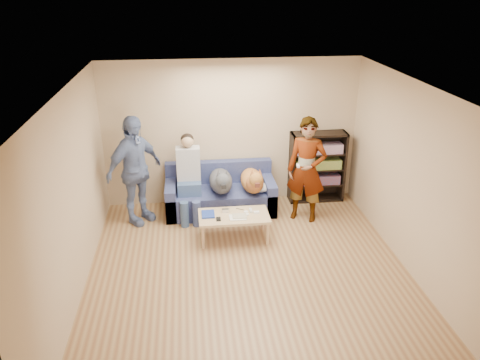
{
  "coord_description": "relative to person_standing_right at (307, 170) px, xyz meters",
  "views": [
    {
      "loc": [
        -0.77,
        -5.39,
        3.83
      ],
      "look_at": [
        0.0,
        1.2,
        0.95
      ],
      "focal_mm": 35.0,
      "sensor_mm": 36.0,
      "label": 1
    }
  ],
  "objects": [
    {
      "name": "held_controller",
      "position": [
        -0.2,
        -0.2,
        0.17
      ],
      "size": [
        0.05,
        0.12,
        0.03
      ],
      "primitive_type": "cube",
      "rotation": [
        0.0,
        0.0,
        -0.09
      ],
      "color": "white",
      "rests_on": "person_standing_right"
    },
    {
      "name": "pen_black",
      "position": [
        -1.15,
        -0.37,
        -0.47
      ],
      "size": [
        0.13,
        0.08,
        0.01
      ],
      "primitive_type": "cylinder",
      "rotation": [
        0.0,
        1.57,
        -0.52
      ],
      "color": "black",
      "rests_on": "coffee_table"
    },
    {
      "name": "bookshelf",
      "position": [
        0.39,
        0.72,
        -0.21
      ],
      "size": [
        1.0,
        0.34,
        1.3
      ],
      "color": "black",
      "rests_on": "ground"
    },
    {
      "name": "coffee_table",
      "position": [
        -1.27,
        -0.55,
        -0.52
      ],
      "size": [
        1.1,
        0.6,
        0.42
      ],
      "color": "tan",
      "rests_on": "ground"
    },
    {
      "name": "wall_left",
      "position": [
        -3.41,
        -1.61,
        0.41
      ],
      "size": [
        0.0,
        5.0,
        5.0
      ],
      "primitive_type": "plane",
      "rotation": [
        1.57,
        0.0,
        1.57
      ],
      "color": "tan",
      "rests_on": "ground"
    },
    {
      "name": "dog_tan",
      "position": [
        -0.86,
        0.28,
        -0.27
      ],
      "size": [
        0.39,
        1.15,
        0.56
      ],
      "color": "#BE783A",
      "rests_on": "sofa"
    },
    {
      "name": "person_standing_left",
      "position": [
        -2.83,
        0.23,
        0.03
      ],
      "size": [
        1.09,
        1.08,
        1.85
      ],
      "primitive_type": "imported",
      "rotation": [
        0.0,
        0.0,
        0.78
      ],
      "color": "#778DBF",
      "rests_on": "ground"
    },
    {
      "name": "headphone_cup_a",
      "position": [
        -1.07,
        -0.57,
        -0.46
      ],
      "size": [
        0.07,
        0.07,
        0.02
      ],
      "primitive_type": "cylinder",
      "color": "white",
      "rests_on": "coffee_table"
    },
    {
      "name": "ground",
      "position": [
        -1.16,
        -1.61,
        -0.89
      ],
      "size": [
        5.0,
        5.0,
        0.0
      ],
      "primitive_type": "plane",
      "color": "#8C5D3B",
      "rests_on": "ground"
    },
    {
      "name": "dog_gray",
      "position": [
        -1.4,
        0.31,
        -0.27
      ],
      "size": [
        0.4,
        1.24,
        0.57
      ],
      "color": "#494A53",
      "rests_on": "sofa"
    },
    {
      "name": "person_seated",
      "position": [
        -1.95,
        0.36,
        -0.12
      ],
      "size": [
        0.4,
        0.73,
        1.47
      ],
      "color": "#435894",
      "rests_on": "sofa"
    },
    {
      "name": "wall_front",
      "position": [
        -1.16,
        -4.11,
        0.41
      ],
      "size": [
        4.5,
        0.0,
        4.5
      ],
      "primitive_type": "plane",
      "rotation": [
        -1.57,
        0.0,
        0.0
      ],
      "color": "tan",
      "rests_on": "ground"
    },
    {
      "name": "controller_a",
      "position": [
        -0.99,
        -0.45,
        -0.46
      ],
      "size": [
        0.04,
        0.13,
        0.03
      ],
      "primitive_type": "cube",
      "color": "silver",
      "rests_on": "coffee_table"
    },
    {
      "name": "pen_orange",
      "position": [
        -1.29,
        -0.71,
        -0.47
      ],
      "size": [
        0.13,
        0.06,
        0.01
      ],
      "primitive_type": "cylinder",
      "rotation": [
        0.0,
        1.57,
        0.35
      ],
      "color": "#C95F1C",
      "rests_on": "coffee_table"
    },
    {
      "name": "ceiling",
      "position": [
        -1.16,
        -1.61,
        1.71
      ],
      "size": [
        5.0,
        5.0,
        0.0
      ],
      "primitive_type": "plane",
      "rotation": [
        3.14,
        0.0,
        0.0
      ],
      "color": "white",
      "rests_on": "ground"
    },
    {
      "name": "sofa",
      "position": [
        -1.41,
        0.49,
        -0.61
      ],
      "size": [
        1.9,
        0.85,
        0.82
      ],
      "color": "#515B93",
      "rests_on": "ground"
    },
    {
      "name": "headphone_cup_b",
      "position": [
        -1.07,
        -0.49,
        -0.46
      ],
      "size": [
        0.07,
        0.07,
        0.02
      ],
      "primitive_type": "cylinder",
      "color": "white",
      "rests_on": "coffee_table"
    },
    {
      "name": "controller_b",
      "position": [
        -0.91,
        -0.53,
        -0.46
      ],
      "size": [
        0.09,
        0.06,
        0.03
      ],
      "primitive_type": "cube",
      "color": "white",
      "rests_on": "coffee_table"
    },
    {
      "name": "wallet",
      "position": [
        -1.52,
        -0.67,
        -0.47
      ],
      "size": [
        0.07,
        0.12,
        0.02
      ],
      "primitive_type": "cube",
      "color": "black",
      "rests_on": "coffee_table"
    },
    {
      "name": "blanket",
      "position": [
        -0.73,
        0.28,
        -0.4
      ],
      "size": [
        0.37,
        0.32,
        0.13
      ],
      "primitive_type": "ellipsoid",
      "color": "#BABBBF",
      "rests_on": "sofa"
    },
    {
      "name": "camera_silver",
      "position": [
        -1.39,
        -0.43,
        -0.45
      ],
      "size": [
        0.11,
        0.06,
        0.05
      ],
      "primitive_type": "cube",
      "color": "silver",
      "rests_on": "coffee_table"
    },
    {
      "name": "magazine",
      "position": [
        -1.19,
        -0.63,
        -0.45
      ],
      "size": [
        0.22,
        0.17,
        0.01
      ],
      "primitive_type": "cube",
      "color": "#B6AC91",
      "rests_on": "coffee_table"
    },
    {
      "name": "wall_right",
      "position": [
        1.09,
        -1.61,
        0.41
      ],
      "size": [
        0.0,
        5.0,
        5.0
      ],
      "primitive_type": "plane",
      "rotation": [
        1.57,
        0.0,
        -1.57
      ],
      "color": "tan",
      "rests_on": "ground"
    },
    {
      "name": "person_standing_right",
      "position": [
        0.0,
        0.0,
        0.0
      ],
      "size": [
        0.77,
        0.67,
        1.79
      ],
      "primitive_type": "imported",
      "rotation": [
        0.0,
        0.0,
        -0.44
      ],
      "color": "gray",
      "rests_on": "ground"
    },
    {
      "name": "papers",
      "position": [
        -1.22,
        -0.65,
        -0.47
      ],
      "size": [
        0.26,
        0.2,
        0.02
      ],
      "primitive_type": "cube",
      "color": "white",
      "rests_on": "coffee_table"
    },
    {
      "name": "notebook_blue",
      "position": [
        -1.67,
        -0.5,
        -0.46
      ],
      "size": [
        0.2,
        0.26,
        0.03
      ],
      "primitive_type": "cube",
      "color": "#1C379B",
      "rests_on": "coffee_table"
    },
    {
      "name": "wall_back",
      "position": [
        -1.16,
        0.89,
        0.41
      ],
      "size": [
        4.5,
        0.0,
        4.5
      ],
      "primitive_type": "plane",
      "rotation": [
        1.57,
        0.0,
        0.0
      ],
      "color": "tan",
      "rests_on": "ground"
    }
  ]
}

